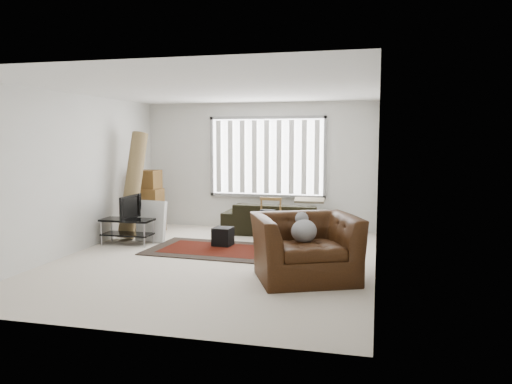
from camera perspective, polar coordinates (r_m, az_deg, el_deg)
room at (r=8.29m, az=-3.55°, el=4.85°), size 6.00×6.02×2.71m
persian_rug at (r=8.81m, az=-4.86°, el=-6.56°), size 2.31×1.61×0.02m
tv_stand at (r=9.48m, az=-14.50°, el=-3.78°), size 0.95×0.43×0.47m
tv at (r=9.42m, az=-14.55°, el=-1.67°), size 0.10×0.77×0.44m
subwoofer at (r=9.06m, az=-3.81°, el=-5.08°), size 0.35×0.35×0.33m
moving_boxes at (r=10.61m, az=-12.07°, el=-1.27°), size 0.54×0.50×1.29m
white_flatpack at (r=9.64m, az=-11.90°, el=-3.26°), size 0.63×0.28×0.78m
rolled_rug at (r=9.99m, az=-13.88°, el=0.79°), size 0.49×0.86×2.08m
sofa at (r=10.16m, az=2.48°, el=-2.49°), size 2.18×0.96×0.84m
side_chair at (r=9.32m, az=1.39°, el=-3.00°), size 0.48×0.48×0.83m
armchair at (r=6.96m, az=5.63°, el=-5.76°), size 1.74×1.65×1.02m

